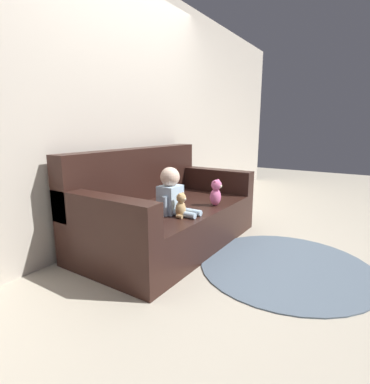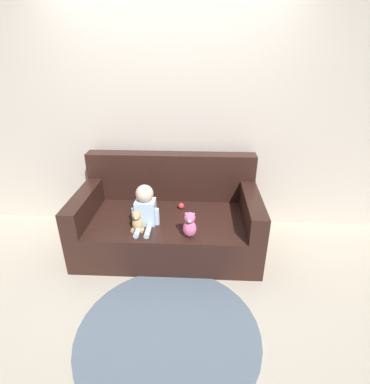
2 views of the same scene
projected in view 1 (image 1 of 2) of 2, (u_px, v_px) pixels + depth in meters
ground_plane at (170, 243)px, 2.96m from camera, size 12.00×12.00×0.00m
wall_back at (122, 109)px, 2.99m from camera, size 8.00×0.05×2.60m
couch at (164, 212)px, 2.93m from camera, size 1.83×0.99×0.92m
person_baby at (172, 193)px, 2.59m from camera, size 0.27×0.37×0.40m
teddy_bear_brown at (181, 206)px, 2.49m from camera, size 0.12×0.09×0.21m
plush_toy_side at (216, 193)px, 2.85m from camera, size 0.12×0.12×0.25m
toy_ball at (165, 198)px, 3.05m from camera, size 0.07×0.07×0.07m
floor_rug at (285, 266)px, 2.46m from camera, size 1.39×1.39×0.01m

